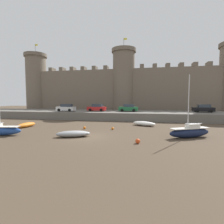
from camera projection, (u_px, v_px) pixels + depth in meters
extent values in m
plane|color=#4C3D2D|center=(88.00, 137.00, 20.03)|extent=(160.00, 160.00, 0.00)
cube|color=#666059|center=(117.00, 115.00, 38.80)|extent=(67.55, 10.00, 1.59)
cube|color=#706354|center=(124.00, 92.00, 49.88)|extent=(55.55, 2.80, 12.70)
cylinder|color=#706354|center=(36.00, 85.00, 55.13)|extent=(6.09, 6.09, 17.37)
cylinder|color=#675B4D|center=(35.00, 56.00, 54.45)|extent=(6.82, 6.82, 1.00)
cylinder|color=#4C4742|center=(35.00, 49.00, 54.30)|extent=(0.10, 0.10, 3.00)
cube|color=yellow|center=(36.00, 45.00, 54.12)|extent=(0.80, 0.04, 0.50)
cylinder|color=#706354|center=(124.00, 84.00, 49.71)|extent=(6.09, 6.09, 17.37)
cylinder|color=#675B4D|center=(124.00, 51.00, 49.03)|extent=(6.82, 6.82, 1.00)
cylinder|color=#4C4742|center=(124.00, 43.00, 48.88)|extent=(0.10, 0.10, 3.00)
cube|color=yellow|center=(125.00, 39.00, 48.70)|extent=(0.80, 0.04, 0.50)
cube|color=#6A5E4F|center=(52.00, 70.00, 53.69)|extent=(1.10, 2.52, 1.10)
cube|color=#6A5E4F|center=(63.00, 70.00, 53.03)|extent=(1.10, 2.52, 1.10)
cube|color=#6A5E4F|center=(73.00, 69.00, 52.36)|extent=(1.10, 2.52, 1.10)
cube|color=#6A5E4F|center=(84.00, 69.00, 51.70)|extent=(1.10, 2.52, 1.10)
cube|color=#6A5E4F|center=(95.00, 68.00, 51.03)|extent=(1.10, 2.52, 1.10)
cube|color=#6A5E4F|center=(106.00, 68.00, 50.37)|extent=(1.10, 2.52, 1.10)
cube|color=#6A5E4F|center=(142.00, 67.00, 48.37)|extent=(1.10, 2.52, 1.10)
cube|color=#6A5E4F|center=(155.00, 66.00, 47.71)|extent=(1.10, 2.52, 1.10)
cube|color=#6A5E4F|center=(168.00, 66.00, 47.04)|extent=(1.10, 2.52, 1.10)
cube|color=#6A5E4F|center=(181.00, 65.00, 46.38)|extent=(1.10, 2.52, 1.10)
cube|color=#6A5E4F|center=(195.00, 65.00, 45.71)|extent=(1.10, 2.52, 1.10)
cube|color=#6A5E4F|center=(209.00, 64.00, 45.05)|extent=(1.10, 2.52, 1.10)
ellipsoid|color=orange|center=(27.00, 125.00, 26.84)|extent=(1.51, 3.53, 0.70)
ellipsoid|color=gold|center=(27.00, 124.00, 26.83)|extent=(1.20, 2.89, 0.39)
cube|color=beige|center=(28.00, 124.00, 27.07)|extent=(0.96, 0.31, 0.06)
cube|color=beige|center=(20.00, 126.00, 25.57)|extent=(0.64, 0.35, 0.08)
ellipsoid|color=gray|center=(73.00, 134.00, 19.90)|extent=(4.07, 2.60, 0.71)
ellipsoid|color=silver|center=(73.00, 133.00, 19.90)|extent=(3.32, 2.08, 0.39)
cube|color=beige|center=(70.00, 133.00, 19.85)|extent=(0.58, 1.12, 0.06)
cube|color=beige|center=(86.00, 133.00, 20.14)|extent=(0.52, 0.78, 0.08)
ellipsoid|color=#141E3D|center=(190.00, 133.00, 19.53)|extent=(5.09, 3.37, 1.10)
cube|color=silver|center=(190.00, 128.00, 19.49)|extent=(4.47, 2.94, 0.08)
cube|color=silver|center=(193.00, 126.00, 19.58)|extent=(1.62, 1.33, 0.44)
cylinder|color=silver|center=(189.00, 101.00, 19.20)|extent=(0.10, 0.10, 5.89)
cylinder|color=silver|center=(194.00, 124.00, 19.59)|extent=(2.09, 1.12, 0.08)
ellipsoid|color=silver|center=(144.00, 124.00, 28.25)|extent=(4.14, 2.96, 0.72)
ellipsoid|color=white|center=(144.00, 123.00, 28.25)|extent=(3.37, 2.37, 0.39)
cube|color=beige|center=(142.00, 123.00, 28.42)|extent=(0.70, 1.20, 0.06)
cube|color=beige|center=(153.00, 124.00, 27.35)|extent=(0.59, 0.84, 0.08)
sphere|color=#E04C1E|center=(138.00, 141.00, 16.95)|extent=(0.47, 0.47, 0.47)
sphere|color=orange|center=(113.00, 128.00, 24.59)|extent=(0.38, 0.38, 0.38)
sphere|color=orange|center=(85.00, 128.00, 25.14)|extent=(0.39, 0.39, 0.39)
cube|color=#1E6638|center=(128.00, 109.00, 38.25)|extent=(4.14, 1.79, 0.80)
cube|color=#2D3842|center=(129.00, 106.00, 38.17)|extent=(2.29, 1.55, 0.64)
cylinder|color=black|center=(122.00, 110.00, 37.72)|extent=(0.64, 0.19, 0.64)
cylinder|color=black|center=(123.00, 110.00, 39.37)|extent=(0.64, 0.19, 0.64)
cylinder|color=black|center=(134.00, 110.00, 37.17)|extent=(0.64, 0.19, 0.64)
cylinder|color=black|center=(134.00, 110.00, 38.82)|extent=(0.64, 0.19, 0.64)
cube|color=red|center=(97.00, 109.00, 39.08)|extent=(4.14, 1.79, 0.80)
cube|color=#2D3842|center=(97.00, 105.00, 39.00)|extent=(2.29, 1.55, 0.64)
cylinder|color=black|center=(90.00, 110.00, 38.55)|extent=(0.64, 0.19, 0.64)
cylinder|color=black|center=(93.00, 109.00, 40.21)|extent=(0.64, 0.19, 0.64)
cylinder|color=black|center=(101.00, 110.00, 38.00)|extent=(0.64, 0.19, 0.64)
cylinder|color=black|center=(103.00, 110.00, 39.65)|extent=(0.64, 0.19, 0.64)
cube|color=silver|center=(66.00, 109.00, 38.88)|extent=(4.14, 1.79, 0.80)
cube|color=#2D3842|center=(67.00, 105.00, 38.79)|extent=(2.29, 1.55, 0.64)
cylinder|color=black|center=(59.00, 110.00, 38.35)|extent=(0.64, 0.19, 0.64)
cylinder|color=black|center=(63.00, 110.00, 40.00)|extent=(0.64, 0.19, 0.64)
cylinder|color=black|center=(70.00, 110.00, 37.80)|extent=(0.64, 0.19, 0.64)
cylinder|color=black|center=(73.00, 110.00, 39.45)|extent=(0.64, 0.19, 0.64)
cube|color=black|center=(203.00, 109.00, 35.90)|extent=(4.14, 1.79, 0.80)
cube|color=#2D3842|center=(204.00, 106.00, 35.81)|extent=(2.29, 1.55, 0.64)
cylinder|color=black|center=(197.00, 111.00, 35.37)|extent=(0.64, 0.19, 0.64)
cylinder|color=black|center=(195.00, 110.00, 37.02)|extent=(0.64, 0.19, 0.64)
cylinder|color=black|center=(211.00, 111.00, 34.82)|extent=(0.64, 0.19, 0.64)
cylinder|color=black|center=(209.00, 111.00, 36.47)|extent=(0.64, 0.19, 0.64)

